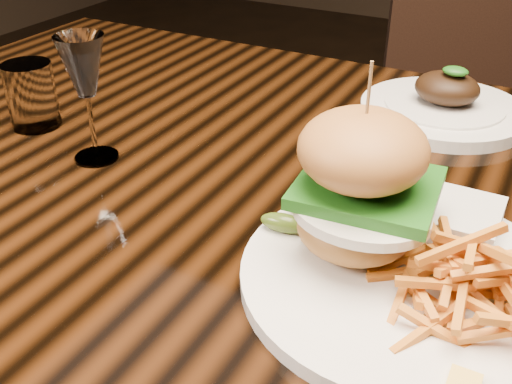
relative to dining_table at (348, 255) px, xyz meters
The scene contains 7 objects.
dining_table is the anchor object (origin of this frame).
burger_plate 0.19m from the dining_table, 54.82° to the right, with size 0.30×0.30×0.20m.
ramekin 0.15m from the dining_table, 11.57° to the right, with size 0.09×0.09×0.04m, color silver.
wine_glass 0.38m from the dining_table, behind, with size 0.06×0.06×0.16m.
water_tumbler 0.48m from the dining_table, behind, with size 0.07×0.07×0.09m, color white.
far_dish 0.30m from the dining_table, 83.00° to the left, with size 0.24×0.24×0.08m.
chair_far 0.89m from the dining_table, 88.43° to the left, with size 0.60×0.60×0.95m.
Camera 1 is at (0.17, -0.56, 1.11)m, focal length 42.00 mm.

